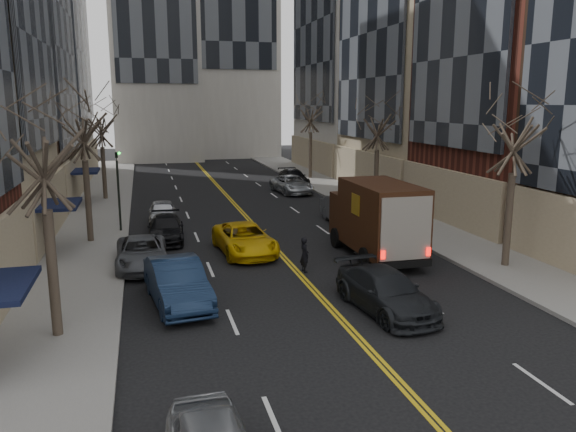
{
  "coord_description": "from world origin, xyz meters",
  "views": [
    {
      "loc": [
        -6.06,
        -9.1,
        7.05
      ],
      "look_at": [
        -0.12,
        13.78,
        2.2
      ],
      "focal_mm": 35.0,
      "sensor_mm": 36.0,
      "label": 1
    }
  ],
  "objects_px": {
    "ups_truck": "(376,219)",
    "pedestrian": "(305,255)",
    "observer_sedan": "(386,291)",
    "taxi": "(245,239)"
  },
  "relations": [
    {
      "from": "taxi",
      "to": "ups_truck",
      "type": "bearing_deg",
      "value": -24.82
    },
    {
      "from": "ups_truck",
      "to": "observer_sedan",
      "type": "distance_m",
      "value": 6.9
    },
    {
      "from": "observer_sedan",
      "to": "pedestrian",
      "type": "relative_size",
      "value": 3.35
    },
    {
      "from": "ups_truck",
      "to": "pedestrian",
      "type": "height_order",
      "value": "ups_truck"
    },
    {
      "from": "observer_sedan",
      "to": "pedestrian",
      "type": "distance_m",
      "value": 5.2
    },
    {
      "from": "taxi",
      "to": "pedestrian",
      "type": "bearing_deg",
      "value": -65.8
    },
    {
      "from": "observer_sedan",
      "to": "pedestrian",
      "type": "xyz_separation_m",
      "value": [
        -1.42,
        5.01,
        0.05
      ]
    },
    {
      "from": "observer_sedan",
      "to": "pedestrian",
      "type": "bearing_deg",
      "value": 99.32
    },
    {
      "from": "taxi",
      "to": "pedestrian",
      "type": "height_order",
      "value": "pedestrian"
    },
    {
      "from": "ups_truck",
      "to": "taxi",
      "type": "distance_m",
      "value": 6.19
    }
  ]
}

